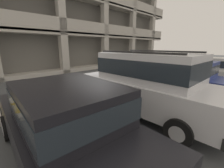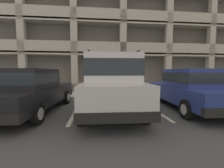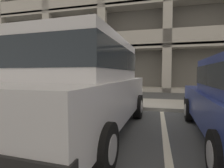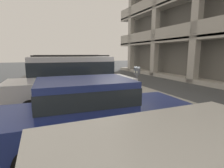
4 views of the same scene
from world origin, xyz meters
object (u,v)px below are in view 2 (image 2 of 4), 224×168
red_sedan (30,89)px  parking_meter_near (114,76)px  silver_suv (111,81)px  parking_garage (116,24)px  dark_hatchback (189,88)px  fire_hydrant (36,90)px

red_sedan → parking_meter_near: size_ratio=3.22×
silver_suv → red_sedan: (-2.83, 0.06, -0.27)m
parking_garage → dark_hatchback: bearing=-86.1°
red_sedan → dark_hatchback: 5.89m
dark_hatchback → fire_hydrant: (-6.77, 2.97, -0.36)m
red_sedan → dark_hatchback: same height
fire_hydrant → dark_hatchback: bearing=-23.6°
red_sedan → parking_garage: parking_garage is taller
dark_hatchback → parking_meter_near: parking_meter_near is taller
parking_meter_near → parking_garage: parking_garage is taller
fire_hydrant → silver_suv: bearing=-38.0°
red_sedan → fire_hydrant: red_sedan is taller
dark_hatchback → parking_meter_near: (-2.60, 2.67, 0.37)m
dark_hatchback → fire_hydrant: bearing=159.1°
silver_suv → parking_meter_near: size_ratio=3.37×
parking_garage → fire_hydrant: bearing=-117.4°
silver_suv → fire_hydrant: silver_suv is taller
silver_suv → fire_hydrant: size_ratio=6.92×
parking_meter_near → fire_hydrant: 4.25m
silver_suv → dark_hatchback: silver_suv is taller
parking_meter_near → fire_hydrant: bearing=175.9°
silver_suv → parking_garage: parking_garage is taller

